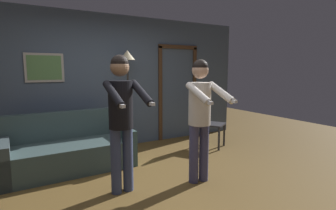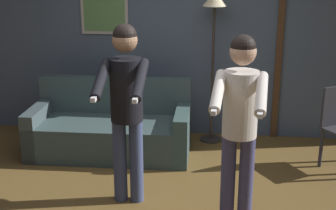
{
  "view_description": "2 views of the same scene",
  "coord_description": "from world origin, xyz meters",
  "px_view_note": "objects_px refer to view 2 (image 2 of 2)",
  "views": [
    {
      "loc": [
        -1.4,
        -2.88,
        1.55
      ],
      "look_at": [
        0.34,
        0.15,
        1.08
      ],
      "focal_mm": 28.0,
      "sensor_mm": 36.0,
      "label": 1
    },
    {
      "loc": [
        0.52,
        -3.89,
        2.26
      ],
      "look_at": [
        0.07,
        0.12,
        1.01
      ],
      "focal_mm": 50.0,
      "sensor_mm": 36.0,
      "label": 2
    }
  ],
  "objects_px": {
    "couch": "(111,131)",
    "torchiere_lamp": "(214,22)",
    "person_standing_right": "(240,113)",
    "person_standing_left": "(126,98)"
  },
  "relations": [
    {
      "from": "torchiere_lamp",
      "to": "person_standing_right",
      "type": "xyz_separation_m",
      "value": [
        0.27,
        -1.94,
        -0.52
      ]
    },
    {
      "from": "couch",
      "to": "person_standing_left",
      "type": "distance_m",
      "value": 1.48
    },
    {
      "from": "person_standing_left",
      "to": "person_standing_right",
      "type": "bearing_deg",
      "value": -12.65
    },
    {
      "from": "couch",
      "to": "person_standing_right",
      "type": "xyz_separation_m",
      "value": [
        1.47,
        -1.41,
        0.74
      ]
    },
    {
      "from": "couch",
      "to": "person_standing_right",
      "type": "distance_m",
      "value": 2.17
    },
    {
      "from": "couch",
      "to": "person_standing_left",
      "type": "height_order",
      "value": "person_standing_left"
    },
    {
      "from": "person_standing_right",
      "to": "torchiere_lamp",
      "type": "bearing_deg",
      "value": 97.99
    },
    {
      "from": "couch",
      "to": "person_standing_right",
      "type": "bearing_deg",
      "value": -43.72
    },
    {
      "from": "torchiere_lamp",
      "to": "couch",
      "type": "bearing_deg",
      "value": -155.9
    },
    {
      "from": "couch",
      "to": "torchiere_lamp",
      "type": "xyz_separation_m",
      "value": [
        1.2,
        0.54,
        1.26
      ]
    }
  ]
}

